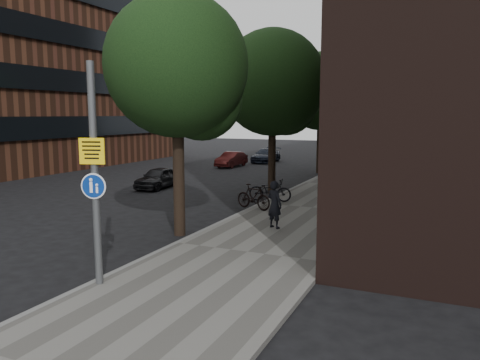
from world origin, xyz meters
The scene contains 15 objects.
ground centered at (0.00, 0.00, 0.00)m, with size 120.00×120.00×0.00m, color black.
sidewalk centered at (0.25, 10.00, 0.06)m, with size 4.50×60.00×0.12m, color slate.
curb_edge centered at (-2.00, 10.00, 0.07)m, with size 0.15×60.00×0.13m, color slate.
street_tree_near centered at (-2.53, 4.64, 5.11)m, with size 4.40×4.40×7.50m.
street_tree_mid centered at (-2.53, 13.14, 5.11)m, with size 5.00×5.00×7.80m.
street_tree_far centered at (-2.53, 22.14, 5.11)m, with size 5.00×5.00×7.80m.
signpost centered at (-1.80, -0.21, 2.55)m, with size 0.54×0.19×4.81m.
pedestrian centered at (0.00, 6.17, 0.91)m, with size 0.57×0.38×1.57m, color black.
parked_bike_facade_near centered at (1.86, 7.61, 0.52)m, with size 0.53×1.51×0.79m, color black.
parked_bike_facade_far centered at (1.40, 10.45, 0.68)m, with size 0.52×1.85×1.11m, color black.
parked_bike_curb_near centered at (-1.80, 10.62, 0.61)m, with size 0.65×1.86×0.97m, color black.
parked_bike_curb_far centered at (-1.80, 8.74, 0.61)m, with size 0.46×1.65×0.99m, color black.
parked_car_near centered at (-8.67, 12.33, 0.54)m, with size 1.29×3.19×1.09m, color black.
parked_car_mid centered at (-9.44, 23.03, 0.55)m, with size 1.15×3.31×1.09m, color #501817.
parked_car_far centered at (-8.26, 27.10, 0.56)m, with size 1.56×3.83×1.11m, color black.
Camera 1 is at (5.08, -8.02, 3.83)m, focal length 35.00 mm.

